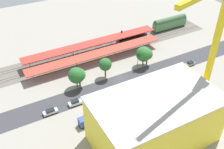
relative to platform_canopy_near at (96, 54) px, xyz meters
name	(u,v)px	position (x,y,z in m)	size (l,w,h in m)	color
ground_plane	(120,78)	(-2.99, 14.26, -3.77)	(180.06, 180.06, 0.00)	gray
rail_bed	(95,51)	(-2.99, -7.58, -3.77)	(112.54, 13.19, 0.01)	#665E54
street_asphalt	(123,82)	(-2.99, 16.62, -3.77)	(112.54, 9.00, 0.01)	#38383D
track_rails	(95,51)	(-2.99, -7.58, -3.59)	(112.53, 7.92, 0.12)	#9E9EA8
platform_canopy_near	(96,54)	(0.00, 0.00, 0.00)	(57.43, 5.98, 3.95)	#C63D2D
platform_canopy_far	(92,43)	(-1.85, -7.77, 0.46)	(59.91, 6.03, 4.46)	#B73328
locomotive	(133,35)	(-23.38, -10.17, -1.90)	(14.73, 3.04, 5.20)	black
passenger_coach	(170,23)	(-44.67, -10.17, -0.61)	(18.60, 3.20, 6.02)	black
parked_car_0	(190,64)	(-31.81, 19.87, -3.00)	(4.19, 1.87, 1.74)	black
parked_car_1	(174,70)	(-23.76, 20.09, -3.06)	(4.15, 2.03, 1.60)	black
parked_car_2	(158,75)	(-15.91, 20.10, -3.00)	(4.34, 1.81, 1.74)	black
parked_car_3	(137,81)	(-6.96, 19.42, -3.03)	(4.42, 1.91, 1.65)	black
parked_car_4	(120,88)	(0.40, 19.94, -3.02)	(4.08, 1.83, 1.70)	black
parked_car_5	(97,96)	(9.32, 20.05, -3.03)	(4.28, 1.91, 1.67)	black
parked_car_6	(75,103)	(17.20, 19.91, -2.98)	(4.52, 1.96, 1.80)	black
parked_car_7	(50,112)	(25.67, 20.14, -3.03)	(4.74, 1.78, 1.66)	black
construction_building	(154,120)	(3.03, 43.64, 3.59)	(33.20, 19.62, 14.73)	yellow
construction_roof_slab	(157,99)	(3.03, 43.64, 11.16)	(33.80, 20.22, 0.40)	#B7B2A8
tower_crane	(212,43)	(-16.43, 40.31, 20.86)	(27.88, 9.74, 41.44)	gray
box_truck_0	(94,117)	(14.71, 29.59, -2.07)	(10.12, 3.04, 3.46)	black
box_truck_1	(102,108)	(10.99, 27.07, -2.20)	(8.71, 3.12, 3.15)	black
box_truck_2	(119,102)	(4.99, 27.50, -2.01)	(9.06, 3.02, 3.63)	black
street_tree_0	(76,75)	(13.18, 11.80, 1.52)	(5.76, 5.76, 8.18)	brown
street_tree_1	(79,75)	(11.97, 11.42, 1.09)	(4.59, 4.59, 7.19)	brown
street_tree_2	(144,54)	(-15.10, 11.11, 1.57)	(5.96, 5.96, 8.33)	brown
street_tree_3	(105,64)	(1.48, 10.91, 1.83)	(4.75, 4.75, 8.02)	brown
street_tree_4	(147,54)	(-16.90, 11.16, 0.92)	(4.24, 4.24, 6.85)	brown
traffic_light	(138,59)	(-11.88, 12.04, 0.66)	(0.50, 0.36, 6.72)	#333333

